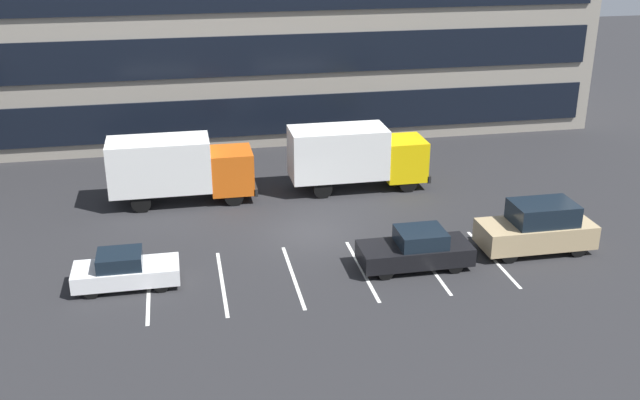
% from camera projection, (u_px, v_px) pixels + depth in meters
% --- Properties ---
extents(ground_plane, '(120.00, 120.00, 0.00)m').
position_uv_depth(ground_plane, '(310.00, 233.00, 33.39)').
color(ground_plane, '#262628').
extents(lot_markings, '(14.14, 5.40, 0.01)m').
position_uv_depth(lot_markings, '(328.00, 273.00, 29.78)').
color(lot_markings, silver).
rests_on(lot_markings, ground_plane).
extents(box_truck_yellow, '(7.07, 2.34, 3.28)m').
position_uv_depth(box_truck_yellow, '(355.00, 155.00, 37.93)').
color(box_truck_yellow, yellow).
rests_on(box_truck_yellow, ground_plane).
extents(box_truck_orange, '(7.03, 2.33, 3.26)m').
position_uv_depth(box_truck_orange, '(178.00, 167.00, 36.21)').
color(box_truck_orange, '#D85914').
rests_on(box_truck_orange, ground_plane).
extents(sedan_black, '(4.51, 1.89, 1.62)m').
position_uv_depth(sedan_black, '(416.00, 250.00, 30.04)').
color(sedan_black, black).
rests_on(sedan_black, ground_plane).
extents(suv_tan, '(4.78, 2.03, 2.16)m').
position_uv_depth(suv_tan, '(538.00, 228.00, 31.37)').
color(suv_tan, tan).
rests_on(suv_tan, ground_plane).
extents(sedan_white, '(4.00, 1.67, 1.43)m').
position_uv_depth(sedan_white, '(125.00, 270.00, 28.54)').
color(sedan_white, white).
rests_on(sedan_white, ground_plane).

